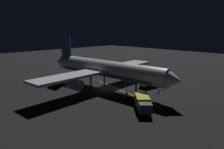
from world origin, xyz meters
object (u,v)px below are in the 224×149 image
Objects in this scene: catering_truck at (150,81)px; traffic_cone_under_wing at (158,93)px; ground_crew_worker at (126,96)px; airliner at (104,69)px; traffic_cone_near_left at (157,86)px; traffic_cone_far at (160,90)px; traffic_cone_near_right at (163,89)px; baggage_truck at (143,103)px.

catering_truck is 10.84× the size of traffic_cone_under_wing.
airliner is at bearing -106.37° from ground_crew_worker.
traffic_cone_far is (2.17, 2.10, 0.00)m from traffic_cone_near_left.
airliner is 13.63m from traffic_cone_near_right.
traffic_cone_far is at bearing -154.82° from traffic_cone_under_wing.
traffic_cone_under_wing is (3.94, 2.93, 0.00)m from traffic_cone_near_left.
catering_truck is 10.84× the size of traffic_cone_near_left.
baggage_truck is 14.73m from traffic_cone_near_left.
baggage_truck reaches higher than traffic_cone_near_right.
traffic_cone_far is at bearing -160.15° from baggage_truck.
traffic_cone_under_wing is at bearing 114.58° from airliner.
ground_crew_worker is 9.61m from traffic_cone_far.
traffic_cone_near_right is 2.96m from traffic_cone_under_wing.
traffic_cone_far is at bearing 44.14° from traffic_cone_near_left.
catering_truck reaches higher than traffic_cone_far.
catering_truck is 1.98m from traffic_cone_near_left.
traffic_cone_near_left is 1.00× the size of traffic_cone_far.
traffic_cone_near_left and traffic_cone_far have the same top height.
airliner reaches higher than traffic_cone_near_right.
traffic_cone_under_wing is 1.96m from traffic_cone_far.
airliner is 65.69× the size of traffic_cone_far.
traffic_cone_near_right and traffic_cone_far have the same top height.
traffic_cone_near_right is at bearing 64.18° from traffic_cone_near_left.
baggage_truck is 5.27m from ground_crew_worker.
traffic_cone_near_left is at bearing -143.31° from traffic_cone_under_wing.
airliner is 65.69× the size of traffic_cone_near_right.
traffic_cone_near_right is (-12.28, -3.93, -0.91)m from baggage_truck.
traffic_cone_under_wing is (3.69, 4.64, -0.98)m from catering_truck.
airliner is at bearing -42.05° from traffic_cone_near_left.
catering_truck is at bearing -116.68° from traffic_cone_far.
traffic_cone_near_left is at bearing -135.86° from traffic_cone_far.
traffic_cone_under_wing is at bearing 14.18° from traffic_cone_near_right.
traffic_cone_near_right is at bearing 127.51° from airliner.
baggage_truck is at bearing 18.80° from traffic_cone_under_wing.
traffic_cone_near_right is 1.00× the size of traffic_cone_far.
ground_crew_worker is at bearing -5.72° from traffic_cone_near_right.
ground_crew_worker is at bearing -5.73° from traffic_cone_far.
traffic_cone_far is (-11.19, -4.04, -0.91)m from baggage_truck.
catering_truck reaches higher than traffic_cone_under_wing.
ground_crew_worker is at bearing 73.63° from airliner.
catering_truck is at bearing -166.02° from ground_crew_worker.
ground_crew_worker is (-1.65, -5.00, -0.27)m from baggage_truck.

